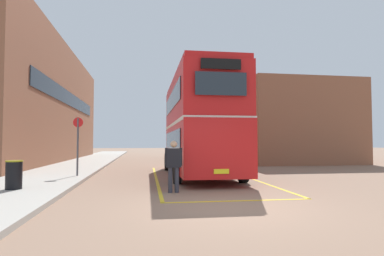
% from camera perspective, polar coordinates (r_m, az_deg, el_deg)
% --- Properties ---
extents(ground_plane, '(135.60, 135.60, 0.00)m').
position_cam_1_polar(ground_plane, '(22.31, -3.33, -6.70)').
color(ground_plane, '#846651').
extents(sidewalk_left, '(4.00, 57.60, 0.14)m').
position_cam_1_polar(sidewalk_left, '(24.96, -19.00, -5.97)').
color(sidewalk_left, '#A39E93').
rests_on(sidewalk_left, ground).
extents(brick_building_left, '(6.89, 25.90, 9.38)m').
position_cam_1_polar(brick_building_left, '(29.31, -27.53, 3.76)').
color(brick_building_left, brown).
rests_on(brick_building_left, ground).
extents(depot_building_right, '(8.51, 14.33, 6.28)m').
position_cam_1_polar(depot_building_right, '(29.89, 14.52, 0.44)').
color(depot_building_right, brown).
rests_on(depot_building_right, ground).
extents(double_decker_bus, '(3.03, 9.74, 4.75)m').
position_cam_1_polar(double_decker_bus, '(15.52, 1.14, 0.77)').
color(double_decker_bus, black).
rests_on(double_decker_bus, ground).
extents(single_deck_bus, '(2.91, 8.38, 3.02)m').
position_cam_1_polar(single_deck_bus, '(32.01, 1.32, -2.52)').
color(single_deck_bus, black).
rests_on(single_deck_bus, ground).
extents(pedestrian_boarding, '(0.56, 0.25, 1.66)m').
position_cam_1_polar(pedestrian_boarding, '(10.26, -3.32, -6.22)').
color(pedestrian_boarding, '#2D2D38').
rests_on(pedestrian_boarding, ground).
extents(litter_bin, '(0.51, 0.51, 0.90)m').
position_cam_1_polar(litter_bin, '(11.51, -29.30, -7.32)').
color(litter_bin, black).
rests_on(litter_bin, sidewalk_left).
extents(bus_stop_sign, '(0.44, 0.11, 2.57)m').
position_cam_1_polar(bus_stop_sign, '(14.91, -19.80, -2.10)').
color(bus_stop_sign, '#4C4C51').
rests_on(bus_stop_sign, sidewalk_left).
extents(bay_marking_yellow, '(4.47, 11.75, 0.01)m').
position_cam_1_polar(bay_marking_yellow, '(13.76, 2.48, -9.27)').
color(bay_marking_yellow, gold).
rests_on(bay_marking_yellow, ground).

